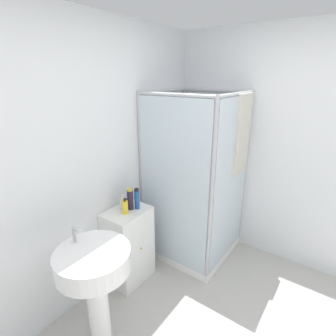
# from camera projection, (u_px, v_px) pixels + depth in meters

# --- Properties ---
(wall_back) EXTENTS (6.40, 0.06, 2.50)m
(wall_back) POSITION_uv_depth(u_px,v_px,m) (71.00, 174.00, 2.15)
(wall_back) COLOR silver
(wall_back) RESTS_ON ground_plane
(wall_right) EXTENTS (0.06, 6.40, 2.50)m
(wall_right) POSITION_uv_depth(u_px,v_px,m) (331.00, 160.00, 2.51)
(wall_right) COLOR silver
(wall_right) RESTS_ON ground_plane
(shower_enclosure) EXTENTS (0.88, 0.91, 1.87)m
(shower_enclosure) POSITION_uv_depth(u_px,v_px,m) (197.00, 214.00, 3.00)
(shower_enclosure) COLOR white
(shower_enclosure) RESTS_ON ground_plane
(vanity_cabinet) EXTENTS (0.44, 0.35, 0.79)m
(vanity_cabinet) POSITION_uv_depth(u_px,v_px,m) (129.00, 245.00, 2.64)
(vanity_cabinet) COLOR white
(vanity_cabinet) RESTS_ON ground_plane
(sink) EXTENTS (0.53, 0.53, 1.01)m
(sink) POSITION_uv_depth(u_px,v_px,m) (95.00, 275.00, 1.86)
(sink) COLOR white
(sink) RESTS_ON ground_plane
(soap_dispenser) EXTENTS (0.06, 0.06, 0.16)m
(soap_dispenser) POSITION_uv_depth(u_px,v_px,m) (125.00, 207.00, 2.44)
(soap_dispenser) COLOR yellow
(soap_dispenser) RESTS_ON vanity_cabinet
(shampoo_bottle_tall_black) EXTENTS (0.06, 0.06, 0.22)m
(shampoo_bottle_tall_black) POSITION_uv_depth(u_px,v_px,m) (130.00, 199.00, 2.51)
(shampoo_bottle_tall_black) COLOR #281E33
(shampoo_bottle_tall_black) RESTS_ON vanity_cabinet
(shampoo_bottle_blue) EXTENTS (0.05, 0.05, 0.21)m
(shampoo_bottle_blue) POSITION_uv_depth(u_px,v_px,m) (137.00, 199.00, 2.52)
(shampoo_bottle_blue) COLOR #1E4C93
(shampoo_bottle_blue) RESTS_ON vanity_cabinet
(lotion_bottle_white) EXTENTS (0.05, 0.05, 0.16)m
(lotion_bottle_white) POSITION_uv_depth(u_px,v_px,m) (123.00, 203.00, 2.50)
(lotion_bottle_white) COLOR beige
(lotion_bottle_white) RESTS_ON vanity_cabinet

